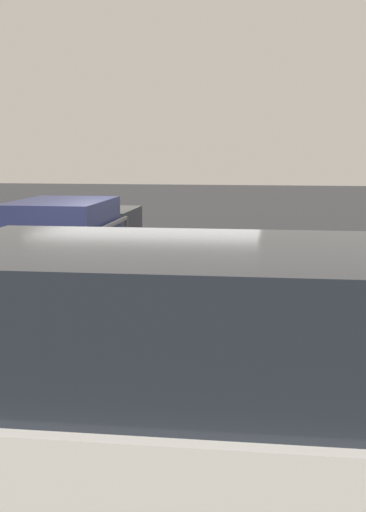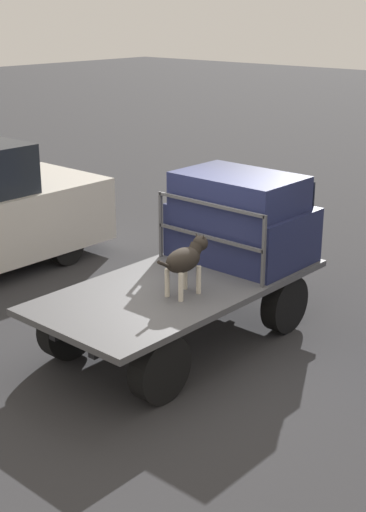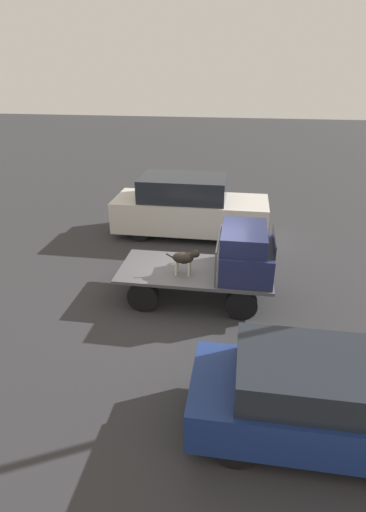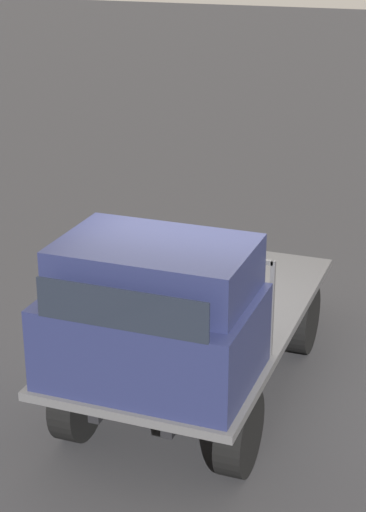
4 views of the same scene
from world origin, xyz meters
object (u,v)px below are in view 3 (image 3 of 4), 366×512
(flatbed_truck, at_px, (195,277))
(parked_sedan, at_px, (314,398))
(dog, at_px, (185,258))
(parked_pickup_far, at_px, (189,207))

(flatbed_truck, relative_size, parked_sedan, 0.96)
(flatbed_truck, height_order, parked_sedan, parked_sedan)
(dog, height_order, parked_sedan, parked_sedan)
(flatbed_truck, bearing_deg, parked_sedan, -59.18)
(flatbed_truck, distance_m, parked_pickup_far, 4.39)
(parked_sedan, bearing_deg, flatbed_truck, 129.28)
(flatbed_truck, xyz_separation_m, parked_sedan, (2.40, -4.02, 0.19))
(flatbed_truck, distance_m, parked_sedan, 4.69)
(parked_sedan, height_order, parked_pickup_far, parked_pickup_far)
(parked_pickup_far, bearing_deg, parked_sedan, -58.55)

